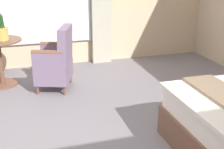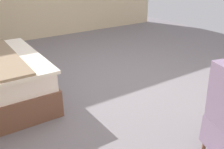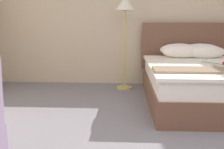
{
  "view_description": "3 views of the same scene",
  "coord_description": "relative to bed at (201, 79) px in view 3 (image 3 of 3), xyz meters",
  "views": [
    {
      "loc": [
        2.5,
        -0.3,
        1.85
      ],
      "look_at": [
        -0.93,
        0.73,
        0.54
      ],
      "focal_mm": 50.0,
      "sensor_mm": 36.0,
      "label": 1
    },
    {
      "loc": [
        -2.83,
        2.05,
        1.68
      ],
      "look_at": [
        -0.67,
        0.61,
        0.53
      ],
      "focal_mm": 40.0,
      "sensor_mm": 36.0,
      "label": 2
    },
    {
      "loc": [
        -0.74,
        -1.54,
        1.22
      ],
      "look_at": [
        -0.85,
        0.81,
        0.71
      ],
      "focal_mm": 40.0,
      "sensor_mm": 36.0,
      "label": 3
    }
  ],
  "objects": [
    {
      "name": "wall_headboard_side",
      "position": [
        -0.43,
        1.14,
        1.16
      ],
      "size": [
        6.53,
        0.12,
        3.02
      ],
      "color": "beige",
      "rests_on": "ground"
    },
    {
      "name": "floor_lamp_brass",
      "position": [
        -1.16,
        0.7,
        1.03
      ],
      "size": [
        0.36,
        0.36,
        1.62
      ],
      "color": "tan",
      "rests_on": "ground"
    },
    {
      "name": "bed",
      "position": [
        0.0,
        0.0,
        0.0
      ],
      "size": [
        1.68,
        2.09,
        1.19
      ],
      "color": "brown",
      "rests_on": "ground"
    }
  ]
}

